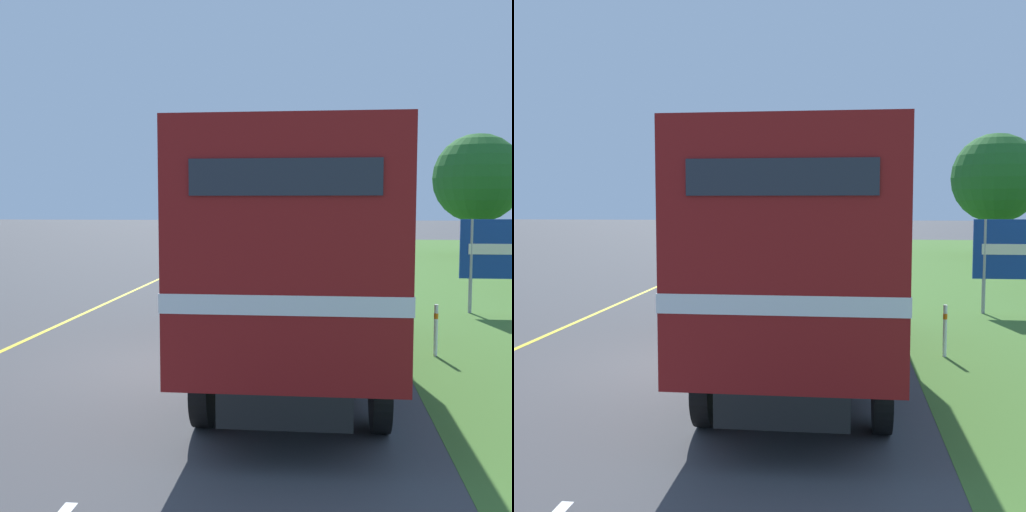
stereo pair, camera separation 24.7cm
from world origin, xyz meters
TOP-DOWN VIEW (x-y plane):
  - ground_plane at (0.00, 0.00)m, footprint 200.00×200.00m
  - edge_line_yellow at (-3.70, 12.28)m, footprint 0.12×55.69m
  - centre_dash_near at (0.00, 0.24)m, footprint 0.12×2.60m
  - centre_dash_mid_a at (0.00, 6.84)m, footprint 0.12×2.60m
  - centre_dash_mid_b at (0.00, 13.44)m, footprint 0.12×2.60m
  - centre_dash_far at (0.00, 20.04)m, footprint 0.12×2.60m
  - centre_dash_farthest at (0.00, 26.64)m, footprint 0.12×2.60m
  - horse_trailer_truck at (1.92, -0.31)m, footprint 2.52×8.76m
  - lead_car_white at (-1.93, 17.09)m, footprint 1.80×3.87m
  - highway_sign at (6.71, 6.01)m, footprint 1.87×0.09m
  - roadside_tree_far at (10.48, 24.71)m, footprint 4.73×4.73m
  - delineator_post at (4.35, 1.16)m, footprint 0.08×0.08m

SIDE VIEW (x-z plane):
  - ground_plane at x=0.00m, z-range 0.00..0.00m
  - edge_line_yellow at x=-3.70m, z-range 0.00..0.01m
  - centre_dash_near at x=0.00m, z-range 0.00..0.01m
  - centre_dash_mid_a at x=0.00m, z-range 0.00..0.01m
  - centre_dash_mid_b at x=0.00m, z-range 0.00..0.01m
  - centre_dash_far at x=0.00m, z-range 0.00..0.01m
  - centre_dash_farthest at x=0.00m, z-range 0.00..0.01m
  - delineator_post at x=4.35m, z-range 0.03..0.98m
  - lead_car_white at x=-1.93m, z-range 0.00..2.04m
  - highway_sign at x=6.71m, z-range 0.24..2.97m
  - horse_trailer_truck at x=1.92m, z-range 0.21..3.86m
  - roadside_tree_far at x=10.48m, z-range 0.88..7.38m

